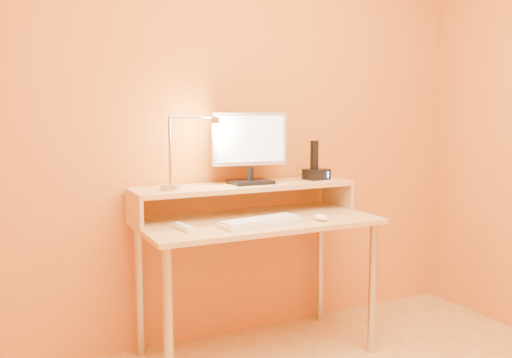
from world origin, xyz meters
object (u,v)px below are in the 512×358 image
monitor_panel (250,139)px  keyboard (261,223)px  mouse (321,217)px  remote_control (183,228)px  phone_dock (316,174)px  lamp_base (171,187)px

monitor_panel → keyboard: 0.50m
mouse → remote_control: bearing=163.8°
mouse → phone_dock: bearing=53.7°
phone_dock → mouse: 0.41m
lamp_base → phone_dock: bearing=2.0°
lamp_base → remote_control: lamp_base is taller
monitor_panel → mouse: size_ratio=4.28×
phone_dock → remote_control: (-0.87, -0.23, -0.18)m
lamp_base → phone_dock: 0.86m
monitor_panel → lamp_base: size_ratio=4.08×
monitor_panel → lamp_base: monitor_panel is taller
lamp_base → remote_control: 0.26m
keyboard → mouse: size_ratio=4.38×
keyboard → remote_control: keyboard is taller
lamp_base → mouse: (0.68, -0.30, -0.16)m
monitor_panel → phone_dock: bearing=5.3°
phone_dock → lamp_base: bearing=173.1°
phone_dock → keyboard: phone_dock is taller
mouse → remote_control: (-0.69, 0.10, -0.01)m
phone_dock → mouse: phone_dock is taller
phone_dock → mouse: size_ratio=1.36×
phone_dock → remote_control: phone_dock is taller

